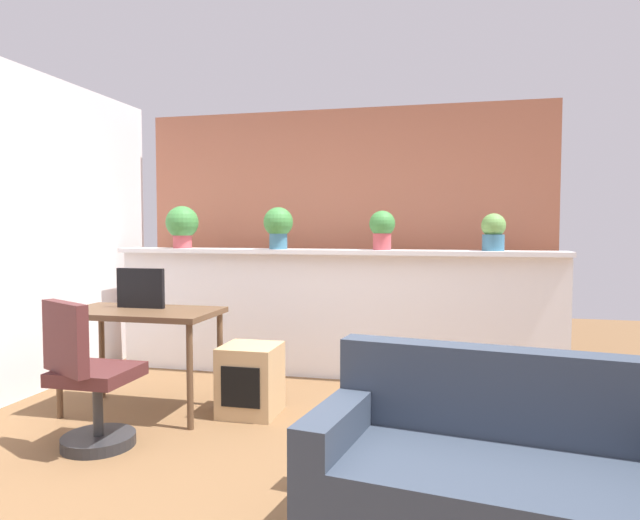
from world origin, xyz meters
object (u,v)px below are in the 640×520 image
potted_plant_2 (382,228)px  tv_monitor (141,288)px  office_chair (88,386)px  couch (504,486)px  potted_plant_3 (493,232)px  desk (141,321)px  side_cube_shelf (250,380)px  potted_plant_1 (278,225)px  potted_plant_0 (182,225)px

potted_plant_2 → tv_monitor: 2.05m
office_chair → couch: (2.35, -0.58, -0.11)m
potted_plant_3 → desk: 2.88m
desk → tv_monitor: 0.25m
side_cube_shelf → potted_plant_1: bearing=96.4°
potted_plant_2 → potted_plant_3: bearing=1.2°
office_chair → side_cube_shelf: size_ratio=1.82×
potted_plant_0 → desk: (0.29, -1.23, -0.71)m
desk → tv_monitor: (-0.05, 0.08, 0.23)m
side_cube_shelf → desk: bearing=-170.4°
side_cube_shelf → office_chair: bearing=-131.3°
potted_plant_2 → side_cube_shelf: potted_plant_2 is taller
side_cube_shelf → couch: (1.62, -1.40, 0.03)m
potted_plant_0 → potted_plant_2: 1.88m
potted_plant_0 → potted_plant_3: potted_plant_0 is taller
potted_plant_2 → couch: 2.84m
potted_plant_2 → couch: potted_plant_2 is taller
couch → tv_monitor: bearing=151.1°
potted_plant_2 → desk: bearing=-142.1°
potted_plant_3 → side_cube_shelf: size_ratio=0.62×
tv_monitor → potted_plant_3: bearing=24.6°
potted_plant_2 → office_chair: bearing=-128.4°
potted_plant_2 → potted_plant_0: bearing=-179.9°
couch → potted_plant_3: bearing=87.4°
potted_plant_3 → office_chair: potted_plant_3 is taller
potted_plant_0 → potted_plant_3: (2.81, 0.02, -0.06)m
desk → office_chair: bearing=-85.5°
office_chair → couch: 2.42m
potted_plant_1 → potted_plant_2: (0.93, 0.04, -0.02)m
potted_plant_0 → side_cube_shelf: bearing=-45.7°
tv_monitor → office_chair: size_ratio=0.41×
tv_monitor → side_cube_shelf: 1.05m
couch → office_chair: bearing=166.2°
potted_plant_1 → couch: bearing=-54.9°
side_cube_shelf → couch: size_ratio=0.30×
office_chair → couch: size_ratio=0.55×
potted_plant_0 → couch: (2.69, -2.51, -1.09)m
potted_plant_0 → tv_monitor: size_ratio=1.07×
potted_plant_1 → office_chair: 2.22m
potted_plant_3 → office_chair: (-2.46, -1.95, -0.92)m
tv_monitor → side_cube_shelf: (0.83, 0.05, -0.65)m
tv_monitor → desk: bearing=-58.8°
couch → potted_plant_1: bearing=125.1°
office_chair → desk: bearing=94.5°
potted_plant_1 → potted_plant_2: size_ratio=1.11×
side_cube_shelf → potted_plant_2: bearing=53.8°
couch → potted_plant_2: bearing=107.9°
potted_plant_0 → side_cube_shelf: (1.08, -1.10, -1.12)m
potted_plant_0 → potted_plant_1: (0.96, -0.04, -0.01)m
office_chair → side_cube_shelf: 1.11m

